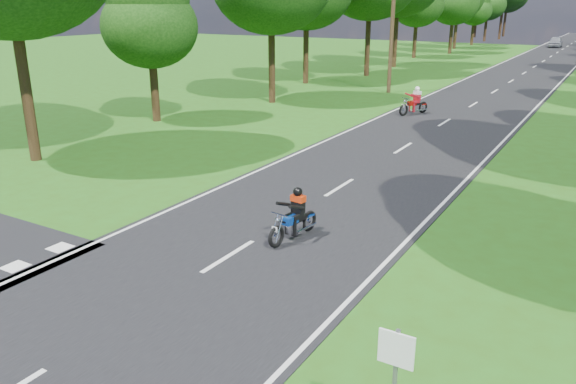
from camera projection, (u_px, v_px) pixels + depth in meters
The scene contains 8 objects.
ground at pixel (171, 293), 11.53m from camera, with size 160.00×160.00×0.00m, color #275212.
main_road at pixel (535, 67), 52.29m from camera, with size 7.00×140.00×0.02m, color black.
road_markings at pixel (530, 68), 50.83m from camera, with size 7.40×140.00×0.01m.
telegraph_pole at pixel (392, 29), 35.95m from camera, with size 1.20×0.26×8.00m.
road_sign at pixel (395, 377), 6.80m from camera, with size 0.45×0.07×2.00m.
rider_near_blue at pixel (293, 214), 13.91m from camera, with size 0.53×1.59×1.32m, color navy, non-canonical shape.
rider_far_red at pixel (414, 101), 29.62m from camera, with size 0.59×1.76×1.47m, color #9B120B, non-canonical shape.
distant_car at pixel (556, 42), 74.72m from camera, with size 1.64×4.07×1.39m, color #B3B5BB.
Camera 1 is at (7.30, -7.60, 5.65)m, focal length 35.00 mm.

